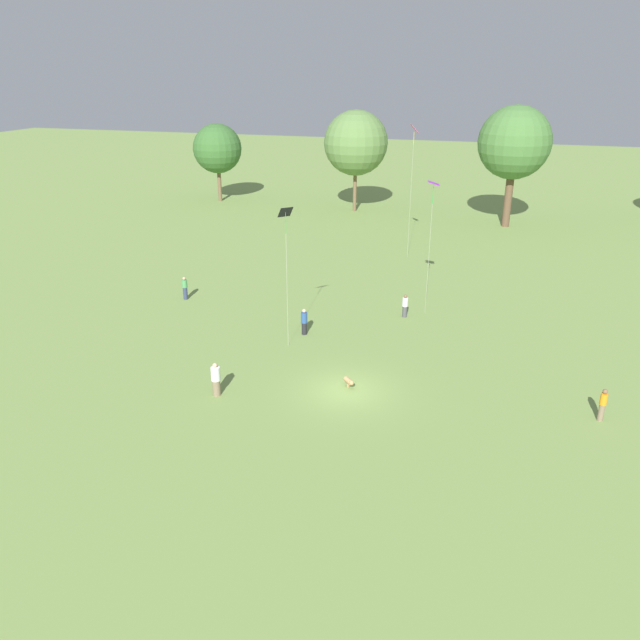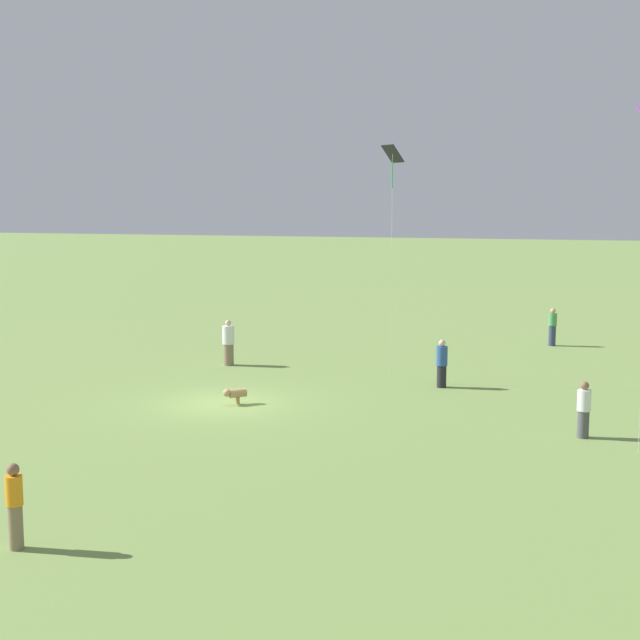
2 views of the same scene
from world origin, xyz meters
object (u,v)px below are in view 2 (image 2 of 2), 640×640
object	(u,v)px
person_2	(552,327)
person_5	(15,506)
kite_0	(393,164)
person_4	(442,364)
dog_0	(235,393)
person_1	(228,343)
person_3	(584,410)

from	to	relation	value
person_2	person_5	bearing A→B (deg)	6.73
person_2	kite_0	world-z (taller)	kite_0
person_4	dog_0	distance (m)	7.59
dog_0	person_2	bearing A→B (deg)	-76.02
kite_0	person_1	bearing A→B (deg)	77.73
person_4	kite_0	distance (m)	7.31
person_3	kite_0	world-z (taller)	kite_0
person_3	person_5	distance (m)	15.45
person_1	dog_0	bearing A→B (deg)	96.21
dog_0	person_4	bearing A→B (deg)	-96.47
person_4	person_5	xyz separation A→B (m)	(16.89, -5.75, 0.01)
person_2	person_3	xyz separation A→B (m)	(15.91, 1.23, -0.06)
person_2	kite_0	size ratio (longest dim) A/B	0.20
person_4	person_2	bearing A→B (deg)	-177.66
person_2	person_1	bearing A→B (deg)	-30.10
person_3	dog_0	bearing A→B (deg)	70.90
person_4	person_5	distance (m)	17.85
person_3	person_4	size ratio (longest dim) A/B	0.94
kite_0	person_5	bearing A→B (deg)	167.24
person_1	kite_0	bearing A→B (deg)	150.88
person_3	person_4	world-z (taller)	person_4
person_5	dog_0	world-z (taller)	person_5
person_3	kite_0	distance (m)	11.46
person_5	person_2	bearing A→B (deg)	99.24
person_3	person_4	bearing A→B (deg)	27.16
dog_0	person_5	bearing A→B (deg)	138.63
person_3	person_5	xyz separation A→B (m)	(11.29, -10.54, 0.06)
person_2	person_3	world-z (taller)	person_2
person_3	dog_0	distance (m)	10.94
person_3	person_5	world-z (taller)	person_5
person_1	person_5	distance (m)	19.01
dog_0	person_1	bearing A→B (deg)	-19.57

